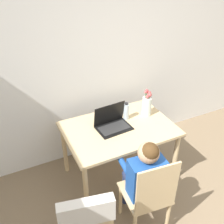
{
  "coord_description": "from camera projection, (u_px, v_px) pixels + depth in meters",
  "views": [
    {
      "loc": [
        -1.21,
        -0.41,
        2.35
      ],
      "look_at": [
        -0.2,
        1.66,
        0.89
      ],
      "focal_mm": 42.0,
      "sensor_mm": 36.0,
      "label": 1
    }
  ],
  "objects": [
    {
      "name": "flower_vase",
      "position": [
        147.0,
        105.0,
        2.95
      ],
      "size": [
        0.1,
        0.1,
        0.32
      ],
      "color": "silver",
      "rests_on": "dining_table"
    },
    {
      "name": "wall_back",
      "position": [
        107.0,
        58.0,
        3.03
      ],
      "size": [
        6.4,
        0.05,
        2.5
      ],
      "color": "white",
      "rests_on": "ground_plane"
    },
    {
      "name": "person_seated",
      "position": [
        144.0,
        173.0,
        2.35
      ],
      "size": [
        0.36,
        0.45,
        1.01
      ],
      "rotation": [
        0.0,
        0.0,
        3.04
      ],
      "color": "#1E4C9E",
      "rests_on": "ground_plane"
    },
    {
      "name": "chair_occupied",
      "position": [
        149.0,
        196.0,
        2.34
      ],
      "size": [
        0.44,
        0.44,
        0.92
      ],
      "rotation": [
        0.0,
        0.0,
        3.04
      ],
      "color": "#D6B784",
      "rests_on": "ground_plane"
    },
    {
      "name": "laptop",
      "position": [
        112.0,
        122.0,
        2.79
      ],
      "size": [
        0.38,
        0.27,
        0.25
      ],
      "rotation": [
        0.0,
        0.0,
        0.07
      ],
      "color": "black",
      "rests_on": "dining_table"
    },
    {
      "name": "water_bottle",
      "position": [
        126.0,
        111.0,
        2.89
      ],
      "size": [
        0.06,
        0.06,
        0.21
      ],
      "color": "silver",
      "rests_on": "dining_table"
    },
    {
      "name": "dining_table",
      "position": [
        119.0,
        134.0,
        2.84
      ],
      "size": [
        1.16,
        0.8,
        0.71
      ],
      "color": "#D6B784",
      "rests_on": "ground_plane"
    },
    {
      "name": "chair_spare",
      "position": [
        86.0,
        222.0,
        1.95
      ],
      "size": [
        0.48,
        0.5,
        0.93
      ],
      "rotation": [
        0.0,
        0.0,
        2.94
      ],
      "color": "#D6B784",
      "rests_on": "ground_plane"
    }
  ]
}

